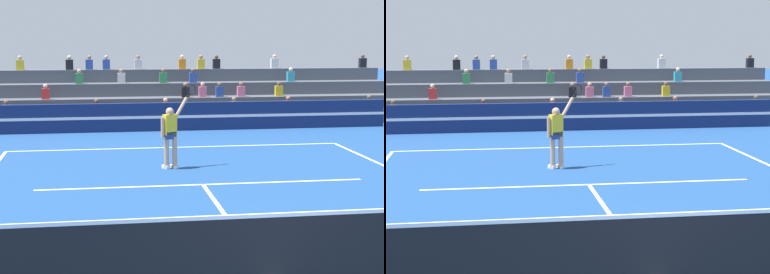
{
  "view_description": "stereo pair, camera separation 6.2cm",
  "coord_description": "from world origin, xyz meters",
  "views": [
    {
      "loc": [
        -2.56,
        -8.94,
        3.66
      ],
      "look_at": [
        -0.18,
        7.11,
        1.1
      ],
      "focal_mm": 60.0,
      "sensor_mm": 36.0,
      "label": 1
    },
    {
      "loc": [
        -2.49,
        -8.95,
        3.66
      ],
      "look_at": [
        -0.18,
        7.11,
        1.1
      ],
      "focal_mm": 60.0,
      "sensor_mm": 36.0,
      "label": 2
    }
  ],
  "objects": [
    {
      "name": "tennis_ball",
      "position": [
        0.49,
        1.74,
        0.03
      ],
      "size": [
        0.07,
        0.07,
        0.07
      ],
      "primitive_type": "sphere",
      "color": "#C6DB33",
      "rests_on": "ground"
    },
    {
      "name": "tennis_player",
      "position": [
        -0.56,
        8.53,
        0.98
      ],
      "size": [
        1.11,
        0.6,
        2.4
      ],
      "color": "tan",
      "rests_on": "ground"
    },
    {
      "name": "tennis_net",
      "position": [
        0.0,
        0.0,
        0.54
      ],
      "size": [
        12.0,
        0.1,
        1.1
      ],
      "color": "black",
      "rests_on": "ground"
    },
    {
      "name": "bleacher_stand",
      "position": [
        -0.0,
        18.91,
        0.83
      ],
      "size": [
        20.79,
        3.8,
        2.83
      ],
      "color": "#4C515B",
      "rests_on": "ground"
    },
    {
      "name": "sponsor_banner_wall",
      "position": [
        0.0,
        15.74,
        0.55
      ],
      "size": [
        18.0,
        0.26,
        1.1
      ],
      "color": "navy",
      "rests_on": "ground"
    }
  ]
}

